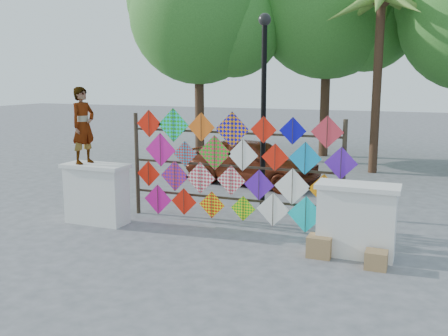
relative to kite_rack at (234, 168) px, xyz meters
The scene contains 12 objects.
ground 1.42m from the kite_rack, 96.36° to the right, with size 80.00×80.00×0.00m, color gray.
parapet_left 2.99m from the kite_rack, 161.50° to the right, with size 1.40×0.65×1.28m.
parapet_right 2.84m from the kite_rack, 19.56° to the right, with size 1.40×0.65×1.28m.
kite_rack is the anchor object (origin of this frame).
tree_west 10.31m from the kite_rack, 118.37° to the left, with size 5.85×5.20×8.01m.
tree_mid 11.26m from the kite_rack, 89.86° to the left, with size 6.30×5.60×8.61m.
palm_tree 8.44m from the kite_rack, 73.75° to the left, with size 3.62×3.62×5.83m.
vendor_woman 3.30m from the kite_rack, 162.98° to the right, with size 0.59×0.38×1.61m, color #99999E.
sedan 4.23m from the kite_rack, 103.49° to the left, with size 1.60×3.97×1.35m, color #561E0E.
lamppost 1.96m from the kite_rack, 80.23° to the left, with size 0.28×0.28×4.46m.
cardboard_box_near 2.60m from the kite_rack, 30.53° to the right, with size 0.42×0.37×0.37m, color #A97B51.
cardboard_box_far 3.51m from the kite_rack, 25.33° to the right, with size 0.35×0.32×0.30m, color #A97B51.
Camera 1 is at (3.67, -8.79, 3.07)m, focal length 40.00 mm.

